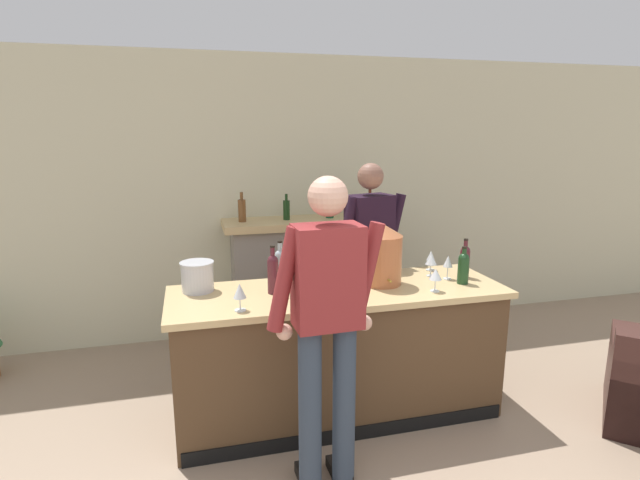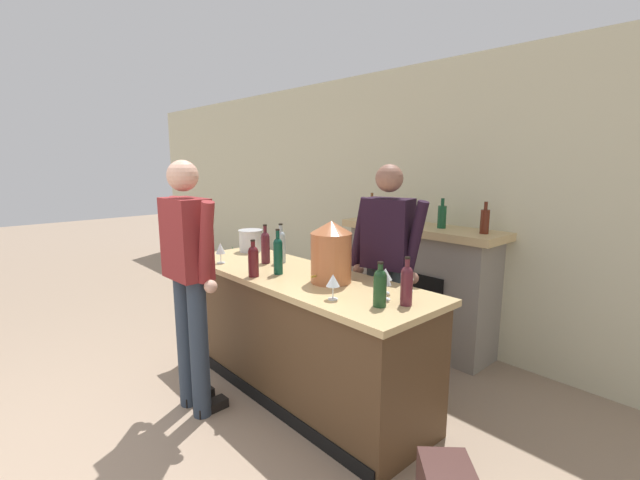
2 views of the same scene
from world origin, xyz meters
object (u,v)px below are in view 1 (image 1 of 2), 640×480
Objects in this scene: wine_bottle_chardonnay_pale at (273,272)px; wine_glass_by_dispenser at (431,260)px; ice_bucket_steel at (197,276)px; wine_bottle_rose_blush at (280,267)px; wine_glass_near_bucket at (448,262)px; wine_bottle_burgundy_dark at (329,273)px; wine_bottle_merlot_tall at (465,260)px; fireplace_stone at (307,277)px; wine_glass_front_left at (436,275)px; copper_dispenser at (382,254)px; wine_glass_mid_counter at (240,292)px; wine_bottle_cabernet_heavy at (327,285)px; person_customer at (327,325)px; person_bartender at (369,260)px; wine_bottle_port_short at (463,267)px; wine_glass_back_row at (431,257)px.

wine_bottle_chardonnay_pale is 1.98× the size of wine_glass_by_dispenser.
wine_bottle_rose_blush is at bearing -6.43° from ice_bucket_steel.
wine_bottle_burgundy_dark is at bearing -172.44° from wine_glass_near_bucket.
ice_bucket_steel is at bearing 175.07° from wine_bottle_merlot_tall.
wine_bottle_merlot_tall is at bearing -58.17° from fireplace_stone.
fireplace_stone reaches higher than wine_bottle_merlot_tall.
wine_glass_by_dispenser is 1.03× the size of wine_glass_front_left.
copper_dispenser is 1.49× the size of wine_bottle_merlot_tall.
wine_glass_mid_counter is (0.24, -0.46, 0.02)m from ice_bucket_steel.
wine_bottle_merlot_tall is 1.06× the size of wine_bottle_cabernet_heavy.
person_customer is at bearing -128.29° from copper_dispenser.
copper_dispenser is (-0.09, -0.51, 0.19)m from person_bartender.
fireplace_stone is 3.66× the size of copper_dispenser.
wine_bottle_cabernet_heavy is 1.55× the size of wine_glass_near_bucket.
wine_bottle_merlot_tall is (1.45, 0.01, -0.01)m from wine_bottle_chardonnay_pale.
wine_bottle_port_short is at bearing -5.47° from wine_bottle_chardonnay_pale.
wine_glass_mid_counter is at bearing -169.92° from wine_glass_near_bucket.
wine_glass_mid_counter is at bearing -166.08° from wine_bottle_burgundy_dark.
wine_bottle_cabernet_heavy is 1.15m from wine_glass_back_row.
wine_bottle_chardonnay_pale is 0.99× the size of wine_bottle_rose_blush.
person_bartender is at bearing 30.60° from wine_bottle_chardonnay_pale.
ice_bucket_steel is 1.45× the size of wine_glass_back_row.
wine_glass_by_dispenser is at bearing 10.14° from copper_dispenser.
wine_glass_mid_counter is at bearing -178.40° from wine_glass_front_left.
copper_dispenser is 1.32× the size of wine_bottle_rose_blush.
wine_bottle_port_short is at bearing 5.45° from wine_glass_mid_counter.
wine_glass_mid_counter is (-1.13, -0.81, 0.09)m from person_bartender.
copper_dispenser is 0.41m from wine_glass_front_left.
wine_bottle_chardonnay_pale is 1.11m from wine_glass_front_left.
copper_dispenser is 1.57× the size of wine_bottle_cabernet_heavy.
person_customer is at bearing -138.10° from wine_glass_back_row.
fireplace_stone is 5.46× the size of wine_bottle_merlot_tall.
wine_bottle_merlot_tall is 1.64× the size of wine_glass_near_bucket.
wine_bottle_port_short is (0.48, -0.65, 0.09)m from person_bartender.
person_bartender is 9.88× the size of wine_glass_near_bucket.
wine_bottle_merlot_tall is 1.10m from wine_bottle_burgundy_dark.
wine_glass_by_dispenser is at bearing 130.41° from wine_glass_near_bucket.
fireplace_stone is 1.81m from wine_bottle_port_short.
wine_bottle_chardonnay_pale is 2.04× the size of wine_glass_front_left.
person_bartender is 7.76× the size of ice_bucket_steel.
person_bartender is at bearing 14.15° from ice_bucket_steel.
copper_dispenser is at bearing -7.56° from wine_bottle_rose_blush.
person_bartender is 4.05× the size of copper_dispenser.
wine_glass_by_dispenser is at bearing 4.37° from wine_bottle_chardonnay_pale.
wine_bottle_merlot_tall is 0.85× the size of wine_bottle_burgundy_dark.
copper_dispenser reaches higher than wine_glass_mid_counter.
wine_bottle_burgundy_dark is 2.09× the size of wine_glass_by_dispenser.
wine_bottle_burgundy_dark is at bearing -160.87° from copper_dispenser.
wine_bottle_chardonnay_pale reaches higher than wine_glass_front_left.
wine_glass_mid_counter is (-0.54, 0.03, -0.01)m from wine_bottle_cabernet_heavy.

